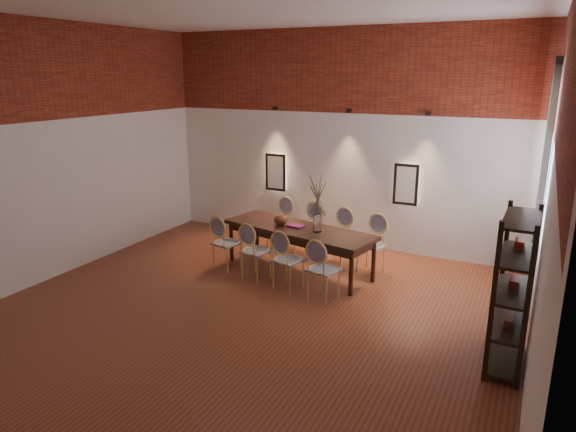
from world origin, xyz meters
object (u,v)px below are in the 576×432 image
at_px(chair_near_d, 324,269).
at_px(chair_far_d, 371,245).
at_px(chair_near_b, 256,251).
at_px(chair_far_a, 279,224).
at_px(chair_far_c, 338,237).
at_px(chair_far_b, 307,230).
at_px(vase, 317,223).
at_px(shelving_rack, 513,291).
at_px(dining_table, 299,249).
at_px(chair_near_c, 288,260).
at_px(bowl, 281,220).
at_px(book, 296,226).
at_px(chair_near_a, 227,243).

xyz_separation_m(chair_near_d, chair_far_d, (0.29, 1.37, 0.00)).
relative_size(chair_near_b, chair_far_a, 1.00).
bearing_deg(chair_far_a, chair_far_c, -180.00).
distance_m(chair_near_b, chair_near_d, 1.30).
height_order(chair_near_b, chair_far_b, same).
xyz_separation_m(vase, shelving_rack, (2.97, -1.48, 0.00)).
bearing_deg(dining_table, vase, 0.00).
xyz_separation_m(chair_near_c, chair_far_c, (0.29, 1.37, 0.00)).
bearing_deg(chair_far_c, chair_far_a, 0.00).
relative_size(dining_table, bowl, 10.86).
bearing_deg(chair_far_b, chair_near_d, 133.00).
xyz_separation_m(chair_near_b, bowl, (0.12, 0.64, 0.37)).
bearing_deg(book, vase, -13.61).
distance_m(chair_near_c, bowl, 1.00).
height_order(bowl, book, bowl).
distance_m(chair_near_c, book, 0.86).
bearing_deg(chair_near_b, chair_near_a, -180.00).
distance_m(chair_far_c, vase, 0.82).
distance_m(chair_near_c, vase, 0.82).
bearing_deg(dining_table, book, 167.82).
bearing_deg(bowl, chair_near_c, -56.19).
xyz_separation_m(dining_table, chair_far_a, (-0.81, 0.88, 0.09)).
xyz_separation_m(dining_table, book, (-0.06, 0.03, 0.39)).
bearing_deg(bowl, chair_far_b, 77.41).
relative_size(chair_near_b, bowl, 3.92).
height_order(chair_far_b, vase, vase).
bearing_deg(chair_near_d, chair_far_c, 114.99).
distance_m(chair_near_c, chair_far_d, 1.54).
height_order(chair_far_a, chair_far_b, same).
bearing_deg(dining_table, chair_near_d, -35.57).
distance_m(chair_near_b, chair_near_c, 0.65).
distance_m(chair_near_a, chair_near_c, 1.30).
bearing_deg(shelving_rack, chair_far_d, 138.92).
bearing_deg(chair_far_c, chair_far_b, 0.00).
relative_size(chair_near_b, book, 3.62).
bearing_deg(chair_far_d, shelving_rack, 149.32).
height_order(dining_table, chair_far_d, chair_far_d).
bearing_deg(chair_far_d, chair_far_b, 0.00).
bearing_deg(bowl, dining_table, -3.32).
distance_m(chair_near_d, shelving_rack, 2.64).
distance_m(chair_near_a, bowl, 0.98).
bearing_deg(chair_far_a, chair_far_b, 180.00).
distance_m(chair_near_c, shelving_rack, 3.29).
relative_size(dining_table, chair_far_b, 2.77).
xyz_separation_m(chair_near_b, chair_near_d, (1.28, -0.27, 0.00)).
distance_m(chair_far_b, book, 0.79).
distance_m(dining_table, chair_near_a, 1.21).
height_order(book, shelving_rack, shelving_rack).
xyz_separation_m(chair_far_b, bowl, (-0.16, -0.73, 0.37)).
bearing_deg(chair_near_a, chair_far_a, 90.00).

